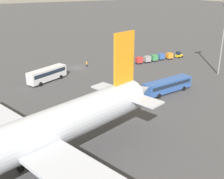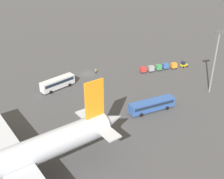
{
  "view_description": "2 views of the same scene",
  "coord_description": "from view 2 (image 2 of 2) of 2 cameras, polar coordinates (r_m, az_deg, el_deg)",
  "views": [
    {
      "loc": [
        31.18,
        74.04,
        23.35
      ],
      "look_at": [
        4.41,
        28.08,
        3.15
      ],
      "focal_mm": 45.0,
      "sensor_mm": 36.0,
      "label": 1
    },
    {
      "loc": [
        21.9,
        85.19,
        39.59
      ],
      "look_at": [
        -1.88,
        19.57,
        3.16
      ],
      "focal_mm": 45.0,
      "sensor_mm": 36.0,
      "label": 2
    }
  ],
  "objects": [
    {
      "name": "ground_plane",
      "position": [
        96.45,
        -5.02,
        3.22
      ],
      "size": [
        600.0,
        600.0,
        0.0
      ],
      "primitive_type": "plane",
      "color": "#424244"
    },
    {
      "name": "cargo_cart_green",
      "position": [
        99.55,
        9.44,
        4.49
      ],
      "size": [
        2.12,
        1.83,
        2.06
      ],
      "rotation": [
        0.0,
        0.0,
        -0.08
      ],
      "color": "#38383D",
      "rests_on": "ground"
    },
    {
      "name": "light_pole",
      "position": [
        84.74,
        20.3,
        6.4
      ],
      "size": [
        2.8,
        0.7,
        18.76
      ],
      "color": "slate",
      "rests_on": "ground"
    },
    {
      "name": "cargo_cart_grey",
      "position": [
        98.14,
        7.96,
        4.25
      ],
      "size": [
        2.12,
        1.83,
        2.06
      ],
      "rotation": [
        0.0,
        0.0,
        -0.08
      ],
      "color": "#38383D",
      "rests_on": "ground"
    },
    {
      "name": "cargo_cart_orange",
      "position": [
        102.08,
        12.45,
        4.8
      ],
      "size": [
        2.12,
        1.83,
        2.06
      ],
      "rotation": [
        0.0,
        0.0,
        -0.08
      ],
      "color": "#38383D",
      "rests_on": "ground"
    },
    {
      "name": "baggage_tug",
      "position": [
        104.5,
        14.38,
        4.96
      ],
      "size": [
        2.55,
        1.9,
        2.1
      ],
      "rotation": [
        0.0,
        0.0,
        0.13
      ],
      "color": "gold",
      "rests_on": "ground"
    },
    {
      "name": "airplane",
      "position": [
        52.57,
        -20.92,
        -13.95
      ],
      "size": [
        49.97,
        43.45,
        16.77
      ],
      "rotation": [
        0.0,
        0.0,
        0.29
      ],
      "color": "#B2B7C1",
      "rests_on": "ground"
    },
    {
      "name": "worker_person",
      "position": [
        96.06,
        -3.33,
        3.74
      ],
      "size": [
        0.38,
        0.38,
        1.74
      ],
      "color": "#1E1E2D",
      "rests_on": "ground"
    },
    {
      "name": "shuttle_bus_near",
      "position": [
        86.88,
        -10.99,
        1.39
      ],
      "size": [
        11.18,
        6.9,
        3.36
      ],
      "rotation": [
        0.0,
        0.0,
        0.42
      ],
      "color": "silver",
      "rests_on": "ground"
    },
    {
      "name": "shuttle_bus_far",
      "position": [
        74.84,
        8.12,
        -3.05
      ],
      "size": [
        13.08,
        3.99,
        3.02
      ],
      "rotation": [
        0.0,
        0.0,
        0.09
      ],
      "color": "#2D5199",
      "rests_on": "ground"
    },
    {
      "name": "cargo_cart_red",
      "position": [
        97.06,
        6.36,
        4.08
      ],
      "size": [
        2.12,
        1.83,
        2.06
      ],
      "rotation": [
        0.0,
        0.0,
        -0.08
      ],
      "color": "#38383D",
      "rests_on": "ground"
    },
    {
      "name": "cargo_cart_blue",
      "position": [
        101.16,
        10.83,
        4.75
      ],
      "size": [
        2.12,
        1.83,
        2.06
      ],
      "rotation": [
        0.0,
        0.0,
        -0.08
      ],
      "color": "#38383D",
      "rests_on": "ground"
    }
  ]
}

